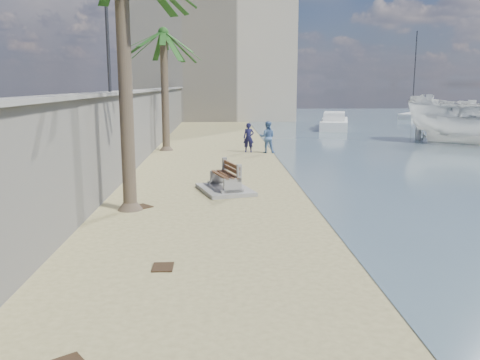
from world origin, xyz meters
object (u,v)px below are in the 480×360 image
sailboat_west (412,115)px  palm_back (163,34)px  bench_far (225,179)px  person_a (249,135)px  yacht_far (334,124)px  person_b (267,135)px

sailboat_west → palm_back: bearing=-132.1°
bench_far → palm_back: 13.98m
person_a → palm_back: bearing=176.1°
bench_far → sailboat_west: (22.35, 40.52, -0.10)m
yacht_far → sailboat_west: bearing=-28.0°
person_a → sailboat_west: (20.85, 29.55, -0.62)m
bench_far → person_a: 11.08m
person_a → sailboat_west: size_ratio=0.19×
bench_far → sailboat_west: sailboat_west is taller
yacht_far → sailboat_west: sailboat_west is taller
person_a → yacht_far: (8.61, 15.87, -0.62)m
person_a → yacht_far: 18.07m
person_a → person_b: size_ratio=0.97×
person_b → yacht_far: 17.87m
yacht_far → person_b: bearing=168.9°
palm_back → yacht_far: bearing=47.7°
bench_far → sailboat_west: size_ratio=0.28×
person_b → yacht_far: (7.54, 16.18, -0.65)m
person_a → person_b: bearing=-7.9°
bench_far → person_a: bearing=82.2°
palm_back → person_b: palm_back is taller
palm_back → yacht_far: size_ratio=0.95×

